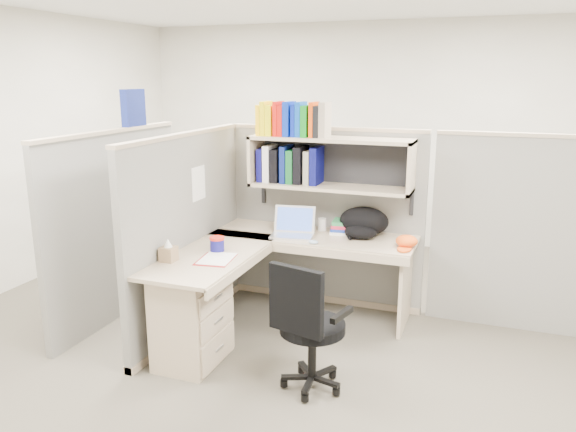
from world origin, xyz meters
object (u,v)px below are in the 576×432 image
at_px(desk, 228,296).
at_px(laptop, 292,222).
at_px(backpack, 363,223).
at_px(snack_canister, 217,244).
at_px(task_chair, 309,346).

xyz_separation_m(desk, laptop, (0.25, 0.74, 0.42)).
height_order(backpack, snack_canister, backpack).
bearing_deg(laptop, snack_canister, -134.40).
relative_size(desk, snack_canister, 15.04).
bearing_deg(backpack, task_chair, -100.17).
bearing_deg(desk, snack_canister, 134.84).
height_order(laptop, snack_canister, laptop).
height_order(snack_canister, task_chair, task_chair).
xyz_separation_m(laptop, backpack, (0.56, 0.21, -0.00)).
bearing_deg(desk, task_chair, -24.55).
xyz_separation_m(snack_canister, task_chair, (0.93, -0.51, -0.46)).
distance_m(laptop, backpack, 0.60).
bearing_deg(snack_canister, backpack, 39.10).
bearing_deg(backpack, laptop, -167.72).
xyz_separation_m(desk, snack_canister, (-0.16, 0.16, 0.35)).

